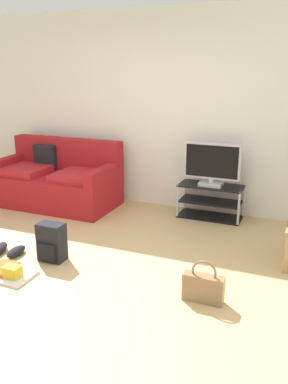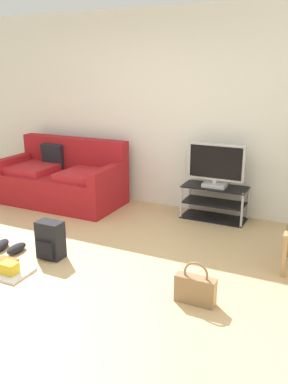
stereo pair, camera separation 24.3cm
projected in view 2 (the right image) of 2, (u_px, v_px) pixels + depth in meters
The scene contains 9 objects.
ground_plane at pixel (56, 274), 3.99m from camera, with size 9.00×9.80×0.02m, color tan.
wall_back at pixel (159, 111), 5.71m from camera, with size 9.00×0.10×2.70m, color silver.
couch at pixel (63, 180), 6.02m from camera, with size 1.77×0.92×0.92m.
tv_stand at pixel (214, 202), 5.38m from camera, with size 0.84×0.38×0.45m.
flat_tv at pixel (216, 166), 5.22m from camera, with size 0.74×0.22×0.57m.
backpack at pixel (50, 240), 4.27m from camera, with size 0.27×0.24×0.40m.
handbag at pixel (195, 289), 3.45m from camera, with size 0.35×0.11×0.38m.
sneakers_pair at pixel (9, 247), 4.48m from camera, with size 0.38×0.30×0.09m.
floor_tray at pixel (6, 269), 4.00m from camera, with size 0.49×0.34×0.14m.
Camera 2 is at (2.35, -2.85, 1.93)m, focal length 38.19 mm.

